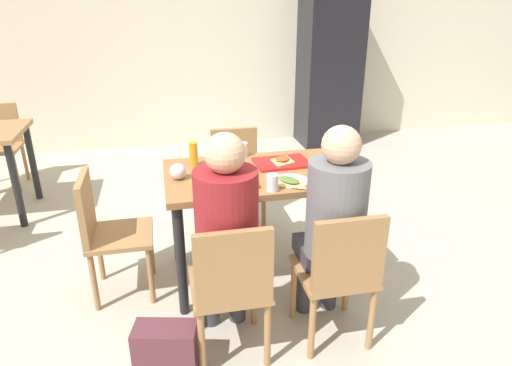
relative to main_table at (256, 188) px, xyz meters
name	(u,v)px	position (x,y,z in m)	size (l,w,h in m)	color
ground_plane	(256,275)	(0.00, 0.00, -0.68)	(10.00, 10.00, 0.02)	#B2AD9E
back_wall	(201,33)	(0.00, 3.20, 0.73)	(10.00, 0.10, 2.80)	beige
main_table	(256,188)	(0.00, 0.00, 0.00)	(1.16, 0.74, 0.78)	olive
chair_near_left	(231,284)	(-0.29, -0.75, -0.18)	(0.40, 0.40, 0.83)	#9E7247
chair_near_right	(340,270)	(0.29, -0.75, -0.18)	(0.40, 0.40, 0.83)	#9E7247
chair_far_side	(237,173)	(0.00, 0.75, -0.18)	(0.40, 0.40, 0.83)	#9E7247
chair_left_end	(105,227)	(-0.97, 0.00, -0.18)	(0.40, 0.40, 0.83)	#9E7247
person_in_red	(226,228)	(-0.29, -0.61, 0.06)	(0.32, 0.42, 1.24)	#383842
person_in_brown_jacket	(333,217)	(0.29, -0.61, 0.06)	(0.32, 0.42, 1.24)	#383842
tray_red_near	(228,181)	(-0.20, -0.13, 0.12)	(0.36, 0.26, 0.02)	red
tray_red_far	(282,163)	(0.20, 0.11, 0.12)	(0.36, 0.26, 0.02)	red
paper_plate_center	(224,163)	(-0.17, 0.20, 0.12)	(0.22, 0.22, 0.01)	white
paper_plate_near_edge	(291,181)	(0.17, -0.20, 0.12)	(0.22, 0.22, 0.01)	white
pizza_slice_a	(229,176)	(-0.19, -0.10, 0.14)	(0.19, 0.23, 0.02)	#C68C47
pizza_slice_b	(282,159)	(0.21, 0.13, 0.14)	(0.20, 0.21, 0.02)	#DBAD60
pizza_slice_c	(224,160)	(-0.17, 0.22, 0.13)	(0.15, 0.21, 0.02)	#DBAD60
pizza_slice_d	(289,181)	(0.15, -0.23, 0.13)	(0.21, 0.25, 0.02)	#DBAD60
plastic_cup_a	(242,150)	(-0.03, 0.31, 0.16)	(0.07, 0.07, 0.10)	white
plastic_cup_b	(272,183)	(0.03, -0.31, 0.16)	(0.07, 0.07, 0.10)	white
soda_can	(328,157)	(0.49, 0.02, 0.17)	(0.07, 0.07, 0.12)	#B7BCC6
condiment_bottle	(194,154)	(-0.38, 0.20, 0.19)	(0.06, 0.06, 0.16)	orange
foil_bundle	(178,172)	(-0.49, -0.02, 0.16)	(0.10, 0.10, 0.10)	silver
handbag	(166,349)	(-0.64, -0.77, -0.53)	(0.32, 0.16, 0.28)	#592D38
drink_fridge	(329,70)	(1.57, 2.85, 0.28)	(0.70, 0.60, 1.90)	black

